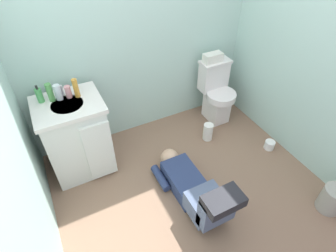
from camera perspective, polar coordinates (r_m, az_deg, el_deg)
ground_plane at (r=2.80m, az=4.38°, el=-12.74°), size 2.98×3.17×0.04m
wall_back at (r=2.86m, az=-6.43°, el=19.60°), size 2.64×0.08×2.40m
wall_right at (r=2.80m, az=29.75°, el=14.11°), size 0.08×2.17×2.40m
toilet at (r=3.39m, az=10.05°, el=6.90°), size 0.36×0.46×0.75m
vanity_cabinet at (r=2.79m, az=-18.48°, el=-2.12°), size 0.60×0.53×0.82m
faucet at (r=2.65m, az=-21.29°, el=6.97°), size 0.02×0.02×0.10m
person_plumber at (r=2.55m, az=5.63°, el=-13.03°), size 0.39×1.06×0.52m
tissue_box at (r=3.21m, az=9.35°, el=13.93°), size 0.22×0.11×0.10m
soap_dispenser at (r=2.62m, az=-25.30°, el=5.83°), size 0.06×0.06×0.17m
bottle_green at (r=2.59m, az=-23.44°, el=6.45°), size 0.05×0.05×0.17m
bottle_clear at (r=2.59m, az=-22.01°, el=6.55°), size 0.06×0.06×0.14m
bottle_pink at (r=2.59m, az=-20.14°, el=6.74°), size 0.05×0.05×0.11m
bottle_amber at (r=2.56m, az=-18.69°, el=7.51°), size 0.05×0.05×0.18m
trash_can at (r=2.93m, az=31.05°, el=-12.96°), size 0.21×0.21×0.26m
paper_towel_roll at (r=3.20m, az=8.35°, el=-1.20°), size 0.11×0.11×0.21m
toilet_paper_roll at (r=3.30m, az=20.45°, el=-3.72°), size 0.11×0.11×0.10m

